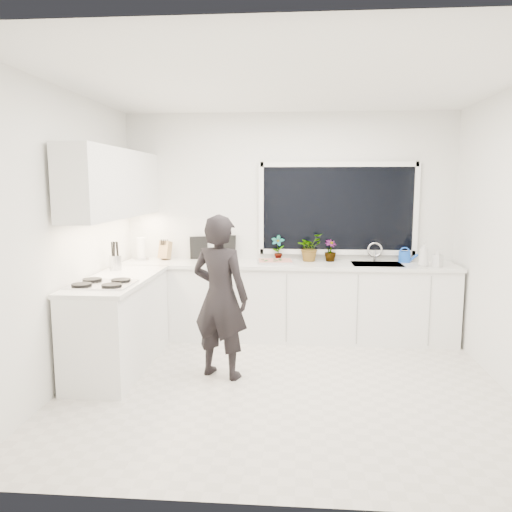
{
  "coord_description": "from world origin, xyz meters",
  "views": [
    {
      "loc": [
        0.1,
        -4.4,
        1.85
      ],
      "look_at": [
        -0.29,
        0.4,
        1.15
      ],
      "focal_mm": 35.0,
      "sensor_mm": 36.0,
      "label": 1
    }
  ],
  "objects": [
    {
      "name": "floor",
      "position": [
        0.0,
        0.0,
        -0.01
      ],
      "size": [
        4.0,
        3.5,
        0.02
      ],
      "primitive_type": "cube",
      "color": "beige",
      "rests_on": "ground"
    },
    {
      "name": "wall_back",
      "position": [
        0.0,
        1.76,
        1.35
      ],
      "size": [
        4.0,
        0.02,
        2.7
      ],
      "primitive_type": "cube",
      "color": "white",
      "rests_on": "ground"
    },
    {
      "name": "wall_left",
      "position": [
        -2.01,
        0.0,
        1.35
      ],
      "size": [
        0.02,
        3.5,
        2.7
      ],
      "primitive_type": "cube",
      "color": "white",
      "rests_on": "ground"
    },
    {
      "name": "ceiling",
      "position": [
        0.0,
        0.0,
        2.71
      ],
      "size": [
        4.0,
        3.5,
        0.02
      ],
      "primitive_type": "cube",
      "color": "white",
      "rests_on": "wall_back"
    },
    {
      "name": "window",
      "position": [
        0.6,
        1.73,
        1.55
      ],
      "size": [
        1.8,
        0.02,
        1.0
      ],
      "primitive_type": "cube",
      "color": "black",
      "rests_on": "wall_back"
    },
    {
      "name": "base_cabinets_back",
      "position": [
        0.0,
        1.45,
        0.44
      ],
      "size": [
        3.92,
        0.58,
        0.88
      ],
      "primitive_type": "cube",
      "color": "white",
      "rests_on": "floor"
    },
    {
      "name": "base_cabinets_left",
      "position": [
        -1.67,
        0.35,
        0.44
      ],
      "size": [
        0.58,
        1.6,
        0.88
      ],
      "primitive_type": "cube",
      "color": "white",
      "rests_on": "floor"
    },
    {
      "name": "countertop_back",
      "position": [
        0.0,
        1.44,
        0.9
      ],
      "size": [
        3.94,
        0.62,
        0.04
      ],
      "primitive_type": "cube",
      "color": "silver",
      "rests_on": "base_cabinets_back"
    },
    {
      "name": "countertop_left",
      "position": [
        -1.67,
        0.35,
        0.9
      ],
      "size": [
        0.62,
        1.6,
        0.04
      ],
      "primitive_type": "cube",
      "color": "silver",
      "rests_on": "base_cabinets_left"
    },
    {
      "name": "upper_cabinets",
      "position": [
        -1.79,
        0.7,
        1.85
      ],
      "size": [
        0.34,
        2.1,
        0.7
      ],
      "primitive_type": "cube",
      "color": "white",
      "rests_on": "wall_left"
    },
    {
      "name": "sink",
      "position": [
        1.05,
        1.45,
        0.87
      ],
      "size": [
        0.58,
        0.42,
        0.14
      ],
      "primitive_type": "cube",
      "color": "silver",
      "rests_on": "countertop_back"
    },
    {
      "name": "faucet",
      "position": [
        1.05,
        1.65,
        1.03
      ],
      "size": [
        0.03,
        0.03,
        0.22
      ],
      "primitive_type": "cylinder",
      "color": "silver",
      "rests_on": "countertop_back"
    },
    {
      "name": "stovetop",
      "position": [
        -1.69,
        -0.0,
        0.94
      ],
      "size": [
        0.56,
        0.48,
        0.03
      ],
      "primitive_type": "cube",
      "color": "black",
      "rests_on": "countertop_left"
    },
    {
      "name": "person",
      "position": [
        -0.61,
        0.19,
        0.78
      ],
      "size": [
        0.67,
        0.55,
        1.57
      ],
      "primitive_type": "imported",
      "rotation": [
        0.0,
        0.0,
        2.78
      ],
      "color": "black",
      "rests_on": "floor"
    },
    {
      "name": "pizza_tray",
      "position": [
        -0.14,
        1.42,
        0.94
      ],
      "size": [
        0.45,
        0.35,
        0.03
      ],
      "primitive_type": "cube",
      "rotation": [
        0.0,
        0.0,
        0.11
      ],
      "color": "#B1B0B5",
      "rests_on": "countertop_back"
    },
    {
      "name": "pizza",
      "position": [
        -0.14,
        1.42,
        0.95
      ],
      "size": [
        0.41,
        0.31,
        0.01
      ],
      "primitive_type": "cube",
      "rotation": [
        0.0,
        0.0,
        0.11
      ],
      "color": "#B42318",
      "rests_on": "pizza_tray"
    },
    {
      "name": "watering_can",
      "position": [
        1.4,
        1.61,
        0.98
      ],
      "size": [
        0.14,
        0.14,
        0.13
      ],
      "primitive_type": "cylinder",
      "rotation": [
        0.0,
        0.0,
        -0.02
      ],
      "color": "blue",
      "rests_on": "countertop_back"
    },
    {
      "name": "paper_towel_roll",
      "position": [
        -1.8,
        1.55,
        1.05
      ],
      "size": [
        0.14,
        0.14,
        0.26
      ],
      "primitive_type": "cylinder",
      "rotation": [
        0.0,
        0.0,
        0.34
      ],
      "color": "silver",
      "rests_on": "countertop_back"
    },
    {
      "name": "knife_block",
      "position": [
        -1.51,
        1.59,
        1.03
      ],
      "size": [
        0.15,
        0.13,
        0.22
      ],
      "primitive_type": "cube",
      "rotation": [
        0.0,
        0.0,
        -0.31
      ],
      "color": "olive",
      "rests_on": "countertop_back"
    },
    {
      "name": "utensil_crock",
      "position": [
        -1.85,
        0.8,
        1.0
      ],
      "size": [
        0.16,
        0.16,
        0.16
      ],
      "primitive_type": "cylinder",
      "rotation": [
        0.0,
        0.0,
        0.25
      ],
      "color": "#ABABB0",
      "rests_on": "countertop_left"
    },
    {
      "name": "picture_frame_large",
      "position": [
        -1.11,
        1.69,
        1.06
      ],
      "size": [
        0.22,
        0.08,
        0.28
      ],
      "primitive_type": "cube",
      "rotation": [
        0.0,
        0.0,
        0.28
      ],
      "color": "black",
      "rests_on": "countertop_back"
    },
    {
      "name": "picture_frame_small",
      "position": [
        -0.77,
        1.69,
        1.07
      ],
      "size": [
        0.25,
        0.04,
        0.3
      ],
      "primitive_type": "cube",
      "rotation": [
        0.0,
        0.0,
        -0.09
      ],
      "color": "black",
      "rests_on": "countertop_back"
    },
    {
      "name": "herb_plants",
      "position": [
        0.24,
        1.61,
        1.08
      ],
      "size": [
        0.82,
        0.4,
        0.34
      ],
      "color": "#26662D",
      "rests_on": "countertop_back"
    },
    {
      "name": "soap_bottles",
      "position": [
        1.59,
        1.3,
        1.05
      ],
      "size": [
        0.3,
        0.16,
        0.29
      ],
      "color": "#D8BF66",
      "rests_on": "countertop_back"
    }
  ]
}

